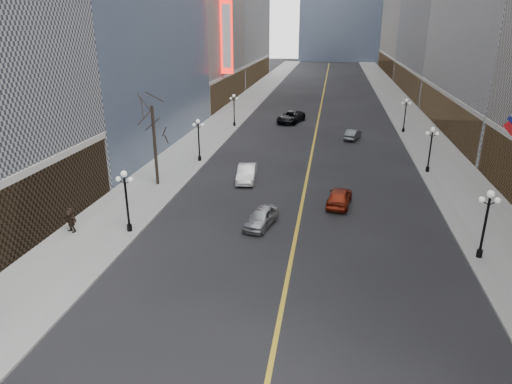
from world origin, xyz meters
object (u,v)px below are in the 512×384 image
(streetlamp_west_3, at_px, (234,107))
(car_nb_far, at_px, (291,117))
(streetlamp_west_2, at_px, (199,136))
(car_nb_mid, at_px, (247,173))
(streetlamp_east_1, at_px, (486,217))
(streetlamp_west_1, at_px, (126,195))
(car_nb_near, at_px, (261,217))
(car_sb_far, at_px, (353,134))
(car_sb_mid, at_px, (339,197))
(streetlamp_east_2, at_px, (431,145))
(streetlamp_east_3, at_px, (405,112))

(streetlamp_west_3, relative_size, car_nb_far, 0.74)
(streetlamp_west_2, height_order, car_nb_mid, streetlamp_west_2)
(streetlamp_east_1, distance_m, streetlamp_west_1, 23.60)
(car_nb_near, bearing_deg, car_sb_far, 88.48)
(car_nb_mid, bearing_deg, car_sb_mid, -34.61)
(streetlamp_west_2, bearing_deg, car_sb_far, 38.26)
(streetlamp_east_2, height_order, streetlamp_west_2, same)
(streetlamp_west_1, xyz_separation_m, car_sb_far, (16.64, 31.12, -2.25))
(streetlamp_east_1, distance_m, streetlamp_west_3, 43.05)
(streetlamp_east_1, height_order, car_nb_near, streetlamp_east_1)
(streetlamp_east_1, relative_size, car_sb_far, 1.14)
(streetlamp_west_2, xyz_separation_m, streetlamp_west_3, (0.00, 18.00, 0.00))
(streetlamp_west_3, height_order, car_sb_mid, streetlamp_west_3)
(streetlamp_east_3, bearing_deg, car_nb_far, 164.76)
(streetlamp_west_1, height_order, car_nb_far, streetlamp_west_1)
(streetlamp_east_3, relative_size, car_nb_far, 0.74)
(streetlamp_east_2, distance_m, car_sb_far, 15.02)
(streetlamp_east_1, relative_size, car_sb_mid, 1.02)
(streetlamp_east_3, relative_size, car_sb_mid, 1.02)
(streetlamp_west_3, distance_m, car_nb_near, 34.60)
(streetlamp_east_2, xyz_separation_m, streetlamp_west_1, (-23.60, -18.00, 0.00))
(car_nb_mid, bearing_deg, streetlamp_east_2, 11.50)
(car_nb_far, bearing_deg, streetlamp_west_1, -85.16)
(streetlamp_east_2, xyz_separation_m, streetlamp_west_2, (-23.60, 0.00, 0.00))
(car_sb_far, bearing_deg, car_nb_near, 91.34)
(streetlamp_east_2, bearing_deg, streetlamp_east_1, -90.00)
(streetlamp_west_2, distance_m, car_nb_mid, 8.45)
(car_nb_near, height_order, car_sb_mid, car_sb_mid)
(streetlamp_east_2, bearing_deg, car_nb_near, -133.42)
(streetlamp_west_3, bearing_deg, car_sb_far, -16.34)
(streetlamp_east_2, distance_m, streetlamp_west_2, 23.60)
(streetlamp_east_1, distance_m, car_nb_near, 14.89)
(streetlamp_east_1, distance_m, streetlamp_east_3, 36.00)
(car_nb_near, bearing_deg, streetlamp_east_1, 2.74)
(streetlamp_east_1, xyz_separation_m, car_sb_far, (-6.96, 31.12, -2.25))
(streetlamp_west_2, distance_m, car_sb_mid, 18.11)
(streetlamp_east_1, relative_size, streetlamp_east_2, 1.00)
(car_nb_mid, bearing_deg, car_nb_near, -79.07)
(streetlamp_east_3, distance_m, car_nb_far, 16.53)
(streetlamp_west_1, bearing_deg, car_nb_mid, 63.98)
(streetlamp_east_1, height_order, streetlamp_east_3, same)
(streetlamp_east_1, height_order, streetlamp_west_1, same)
(car_nb_near, height_order, car_nb_far, car_nb_far)
(streetlamp_west_1, distance_m, car_sb_far, 35.36)
(streetlamp_west_2, height_order, car_nb_near, streetlamp_west_2)
(streetlamp_east_3, bearing_deg, streetlamp_west_1, -123.25)
(streetlamp_west_3, distance_m, car_nb_mid, 24.26)
(car_nb_mid, xyz_separation_m, car_sb_far, (10.47, 18.49, -0.11))
(streetlamp_east_3, bearing_deg, car_nb_near, -113.50)
(streetlamp_east_2, relative_size, car_nb_far, 0.74)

